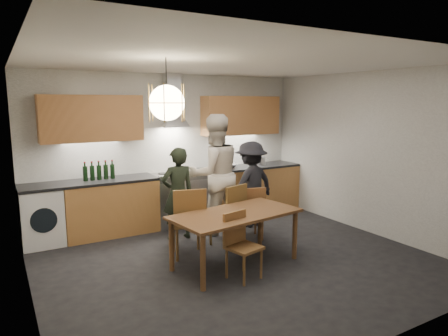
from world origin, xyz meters
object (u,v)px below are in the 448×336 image
dining_table (236,219)px  chair_front (240,240)px  person_mid (214,174)px  person_right (251,184)px  chair_back_left (189,218)px  stock_pot (260,161)px  person_left (178,194)px  wine_bottles (99,170)px  mixing_bowl (228,166)px

dining_table → chair_front: size_ratio=2.20×
person_mid → person_right: 0.75m
dining_table → chair_back_left: chair_back_left is taller
person_right → stock_pot: size_ratio=6.51×
chair_back_left → person_right: bearing=-137.7°
person_left → wine_bottles: person_left is taller
dining_table → person_mid: 1.42m
chair_front → person_mid: size_ratio=0.42×
person_right → wine_bottles: (-2.34, 0.81, 0.32)m
chair_back_left → person_mid: (0.83, 0.80, 0.40)m
person_left → person_mid: size_ratio=0.75×
person_mid → mixing_bowl: size_ratio=5.62×
chair_back_left → person_right: size_ratio=0.67×
chair_front → chair_back_left: bearing=94.9°
mixing_bowl → dining_table: bearing=-118.3°
wine_bottles → chair_front: bearing=-66.3°
person_mid → wine_bottles: (-1.63, 0.80, 0.09)m
wine_bottles → chair_back_left: bearing=-63.3°
person_mid → person_right: person_mid is taller
person_mid → stock_pot: 1.60m
person_left → person_right: person_right is taller
mixing_bowl → person_mid: bearing=-132.9°
dining_table → person_left: size_ratio=1.23×
person_left → stock_pot: 2.20m
stock_pot → person_left: bearing=-159.9°
mixing_bowl → chair_back_left: bearing=-134.6°
dining_table → wine_bottles: (-1.23, 2.11, 0.43)m
stock_pot → chair_front: bearing=-129.4°
person_left → stock_pot: person_left is taller
chair_back_left → person_left: (0.18, 0.79, 0.16)m
person_left → stock_pot: bearing=-159.4°
chair_back_left → wine_bottles: bearing=-48.3°
chair_front → person_left: (-0.09, 1.64, 0.26)m
chair_back_left → person_right: (1.54, 0.79, 0.17)m
chair_front → stock_pot: (1.97, 2.39, 0.52)m
chair_back_left → chair_front: 0.90m
dining_table → wine_bottles: bearing=112.1°
person_left → stock_pot: (2.06, 0.75, 0.26)m
person_mid → mixing_bowl: (0.72, 0.77, -0.02)m
dining_table → stock_pot: bearing=40.5°
chair_back_left → wine_bottles: (-0.80, 1.60, 0.49)m
mixing_bowl → stock_pot: stock_pot is taller
wine_bottles → person_mid: bearing=-26.1°
person_mid → stock_pot: (1.41, 0.74, 0.02)m
dining_table → chair_front: 0.40m
dining_table → person_right: (1.12, 1.31, 0.11)m
dining_table → mixing_bowl: mixing_bowl is taller
chair_back_left → stock_pot: size_ratio=4.36×
wine_bottles → dining_table: bearing=-59.9°
chair_front → person_left: size_ratio=0.56×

